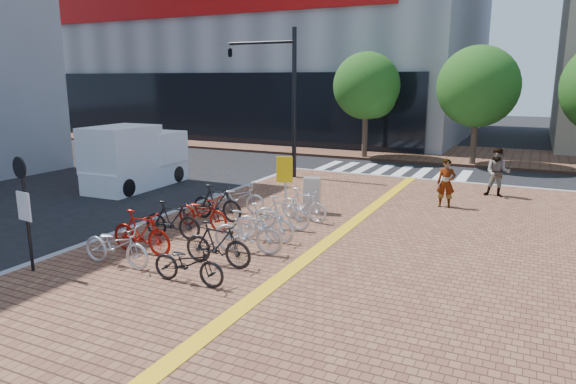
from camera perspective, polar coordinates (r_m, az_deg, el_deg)
The scene contains 26 objects.
ground at distance 13.97m, azimuth -5.56°, elevation -6.75°, with size 120.00×120.00×0.00m, color black.
sidewalk at distance 8.63m, azimuth -5.74°, elevation -19.08°, with size 14.00×34.00×0.15m, color brown.
tactile_strip at distance 9.09m, azimuth -11.38°, elevation -16.94°, with size 0.40×34.00×0.01m, color yellow.
kerb_north at distance 23.99m, azimuth 15.91°, elevation 1.15°, with size 14.00×0.25×0.15m, color gray.
far_sidewalk at distance 33.28m, azimuth 13.57°, elevation 4.33°, with size 70.00×8.00×0.15m, color brown.
crosswalk at distance 26.44m, azimuth 11.33°, elevation 2.25°, with size 7.50×4.00×0.01m.
street_trees at distance 28.76m, azimuth 22.42°, elevation 10.58°, with size 16.20×4.60×6.35m.
bike_0 at distance 13.08m, azimuth -18.55°, elevation -5.64°, with size 0.68×1.96×1.03m, color silver.
bike_1 at distance 13.78m, azimuth -15.99°, elevation -4.32°, with size 0.54×1.90×1.14m, color #9D130B.
bike_2 at distance 14.87m, azimuth -12.73°, elevation -3.05°, with size 0.50×1.78×1.07m, color black.
bike_3 at distance 15.67m, azimuth -9.49°, elevation -2.22°, with size 0.67×1.93×1.01m, color #A1160B.
bike_4 at distance 16.50m, azimuth -7.89°, elevation -1.20°, with size 0.54×1.90×1.14m, color black.
bike_5 at distance 17.38m, azimuth -5.70°, elevation -0.62°, with size 0.69×1.97×1.03m, color silver.
bike_6 at distance 11.58m, azimuth -11.00°, elevation -7.77°, with size 0.63×1.80×0.94m, color black.
bike_7 at distance 12.51m, azimuth -7.83°, elevation -5.75°, with size 0.52×1.83×1.10m, color black.
bike_8 at distance 13.31m, azimuth -4.49°, elevation -4.46°, with size 0.53×1.89×1.13m, color #B4B4B9.
bike_9 at distance 14.25m, azimuth -2.61°, elevation -3.43°, with size 0.50×1.77×1.06m, color silver.
bike_10 at distance 15.33m, azimuth -0.64°, elevation -2.38°, with size 0.48×1.69×1.01m, color silver.
bike_11 at distance 16.31m, azimuth 1.72°, elevation -1.43°, with size 0.49×1.72×1.04m, color silver.
pedestrian_a at distance 18.82m, azimuth 17.16°, elevation 0.95°, with size 0.63×0.41×1.72m, color gray.
pedestrian_b at distance 21.18m, azimuth 22.26°, elevation 2.04°, with size 0.91×0.71×1.88m, color #464859.
utility_box at distance 17.30m, azimuth 2.69°, elevation -0.35°, with size 0.55×0.40×1.20m, color silver.
yellow_sign at distance 16.76m, azimuth -0.33°, elevation 1.92°, with size 0.53×0.20×1.97m.
notice_sign at distance 13.21m, azimuth -27.28°, elevation -0.79°, with size 0.50×0.15×2.73m.
traffic_light_pole at distance 24.02m, azimuth -2.70°, elevation 12.81°, with size 3.57×1.37×6.64m.
box_truck at distance 22.88m, azimuth -16.67°, elevation 3.60°, with size 2.15×4.70×2.69m.
Camera 1 is at (6.92, -11.24, 4.58)m, focal length 32.00 mm.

